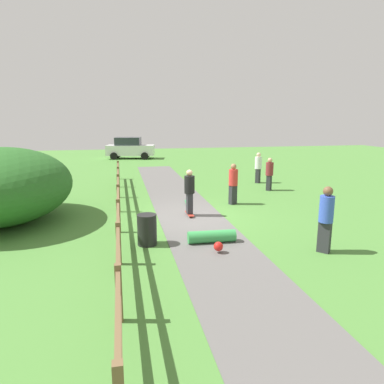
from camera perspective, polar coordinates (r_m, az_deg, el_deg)
ground_plane at (r=13.05m, az=-0.25°, el=-4.08°), size 60.00×60.00×0.00m
asphalt_path at (r=13.05m, az=-0.25°, el=-4.04°), size 2.40×28.00×0.02m
wooden_fence at (r=12.64m, az=-11.88°, el=-1.74°), size 0.12×18.12×1.10m
bush_large at (r=13.83m, az=-28.64°, el=0.94°), size 4.72×5.67×2.63m
trash_bin at (r=10.24m, az=-7.31°, el=-6.09°), size 0.56×0.56×0.90m
skater_riding at (r=12.95m, az=-0.41°, el=0.27°), size 0.38×0.80×1.73m
skater_fallen at (r=10.30m, az=3.31°, el=-7.36°), size 1.42×1.16×0.36m
skateboard_loose at (r=14.95m, az=-0.72°, el=-1.66°), size 0.28×0.82×0.08m
bystander_white at (r=20.10m, az=10.71°, el=4.13°), size 0.54×0.54×1.72m
bystander_blue at (r=10.09m, az=20.94°, el=-3.70°), size 0.54×0.54×1.83m
bystander_red at (r=14.89m, az=6.71°, el=1.62°), size 0.51×0.51×1.74m
bystander_maroon at (r=18.10m, az=12.46°, el=3.08°), size 0.54×0.54×1.65m
parked_car_white at (r=32.33m, az=-10.04°, el=7.06°), size 4.45×2.60×1.92m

